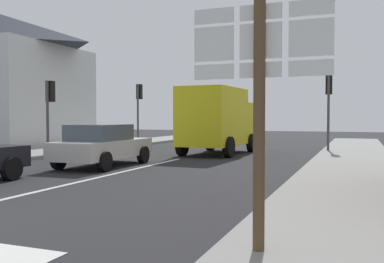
{
  "coord_description": "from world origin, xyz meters",
  "views": [
    {
      "loc": [
        6.89,
        -4.37,
        1.72
      ],
      "look_at": [
        1.83,
        8.74,
        1.26
      ],
      "focal_mm": 40.39,
      "sensor_mm": 36.0,
      "label": 1
    }
  ],
  "objects_px": {
    "delivery_truck": "(217,119)",
    "route_sign_post": "(260,93)",
    "sedan_far": "(102,145)",
    "traffic_light_far_right": "(329,96)",
    "traffic_light_near_left": "(50,101)",
    "traffic_light_far_left": "(139,100)"
  },
  "relations": [
    {
      "from": "delivery_truck",
      "to": "route_sign_post",
      "type": "xyz_separation_m",
      "value": [
        5.06,
        -14.15,
        0.35
      ]
    },
    {
      "from": "sedan_far",
      "to": "traffic_light_far_right",
      "type": "distance_m",
      "value": 11.42
    },
    {
      "from": "delivery_truck",
      "to": "traffic_light_near_left",
      "type": "distance_m",
      "value": 7.5
    },
    {
      "from": "traffic_light_near_left",
      "to": "traffic_light_far_right",
      "type": "xyz_separation_m",
      "value": [
        11.1,
        6.56,
        0.32
      ]
    },
    {
      "from": "sedan_far",
      "to": "delivery_truck",
      "type": "distance_m",
      "value": 6.68
    },
    {
      "from": "route_sign_post",
      "to": "traffic_light_far_left",
      "type": "xyz_separation_m",
      "value": [
        -11.35,
        18.23,
        0.75
      ]
    },
    {
      "from": "traffic_light_far_left",
      "to": "traffic_light_far_right",
      "type": "xyz_separation_m",
      "value": [
        11.1,
        -1.55,
        0.0
      ]
    },
    {
      "from": "sedan_far",
      "to": "traffic_light_far_left",
      "type": "height_order",
      "value": "traffic_light_far_left"
    },
    {
      "from": "traffic_light_far_right",
      "to": "delivery_truck",
      "type": "bearing_deg",
      "value": -152.17
    },
    {
      "from": "sedan_far",
      "to": "route_sign_post",
      "type": "height_order",
      "value": "route_sign_post"
    },
    {
      "from": "traffic_light_far_left",
      "to": "traffic_light_near_left",
      "type": "bearing_deg",
      "value": -90.0
    },
    {
      "from": "traffic_light_near_left",
      "to": "traffic_light_far_right",
      "type": "height_order",
      "value": "traffic_light_far_right"
    },
    {
      "from": "route_sign_post",
      "to": "traffic_light_far_right",
      "type": "xyz_separation_m",
      "value": [
        -0.25,
        16.69,
        0.75
      ]
    },
    {
      "from": "sedan_far",
      "to": "traffic_light_near_left",
      "type": "xyz_separation_m",
      "value": [
        -4.08,
        2.22,
        1.67
      ]
    },
    {
      "from": "traffic_light_near_left",
      "to": "traffic_light_far_left",
      "type": "height_order",
      "value": "traffic_light_far_left"
    },
    {
      "from": "delivery_truck",
      "to": "traffic_light_far_left",
      "type": "relative_size",
      "value": 1.37
    },
    {
      "from": "sedan_far",
      "to": "delivery_truck",
      "type": "bearing_deg",
      "value": 70.53
    },
    {
      "from": "delivery_truck",
      "to": "traffic_light_far_right",
      "type": "distance_m",
      "value": 5.55
    },
    {
      "from": "route_sign_post",
      "to": "traffic_light_near_left",
      "type": "bearing_deg",
      "value": 138.27
    },
    {
      "from": "delivery_truck",
      "to": "traffic_light_far_right",
      "type": "bearing_deg",
      "value": 27.83
    },
    {
      "from": "route_sign_post",
      "to": "traffic_light_far_right",
      "type": "distance_m",
      "value": 16.7
    },
    {
      "from": "route_sign_post",
      "to": "traffic_light_near_left",
      "type": "height_order",
      "value": "traffic_light_near_left"
    }
  ]
}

